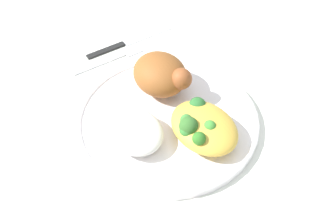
# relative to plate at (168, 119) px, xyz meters

# --- Properties ---
(ground_plane) EXTENTS (2.00, 2.00, 0.00)m
(ground_plane) POSITION_rel_plate_xyz_m (0.00, 0.00, -0.01)
(ground_plane) COLOR white
(plate) EXTENTS (0.29, 0.29, 0.01)m
(plate) POSITION_rel_plate_xyz_m (0.00, 0.00, 0.00)
(plate) COLOR white
(plate) RESTS_ON ground_plane
(roasted_chicken) EXTENTS (0.11, 0.09, 0.06)m
(roasted_chicken) POSITION_rel_plate_xyz_m (-0.06, 0.03, 0.04)
(roasted_chicken) COLOR brown
(roasted_chicken) RESTS_ON plate
(rice_pile) EXTENTS (0.10, 0.08, 0.03)m
(rice_pile) POSITION_rel_plate_xyz_m (0.01, -0.07, 0.02)
(rice_pile) COLOR white
(rice_pile) RESTS_ON plate
(mac_cheese_with_broccoli) EXTENTS (0.12, 0.09, 0.05)m
(mac_cheese_with_broccoli) POSITION_rel_plate_xyz_m (0.06, 0.02, 0.03)
(mac_cheese_with_broccoli) COLOR gold
(mac_cheese_with_broccoli) RESTS_ON plate
(fork) EXTENTS (0.02, 0.14, 0.01)m
(fork) POSITION_rel_plate_xyz_m (-0.19, 0.01, -0.01)
(fork) COLOR silver
(fork) RESTS_ON ground_plane
(knife) EXTENTS (0.03, 0.19, 0.01)m
(knife) POSITION_rel_plate_xyz_m (-0.22, 0.05, -0.00)
(knife) COLOR black
(knife) RESTS_ON ground_plane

